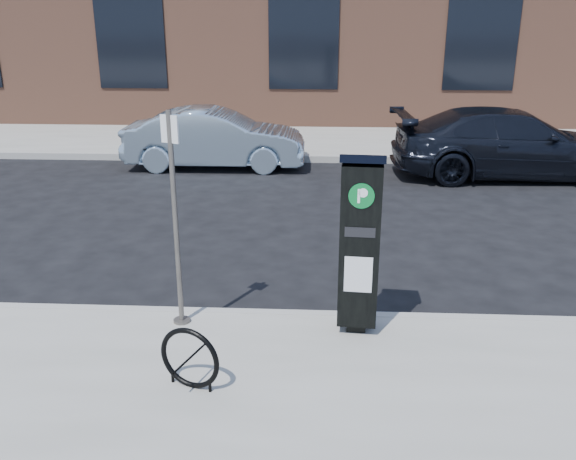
# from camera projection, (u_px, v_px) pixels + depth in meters

# --- Properties ---
(ground) EXTENTS (120.00, 120.00, 0.00)m
(ground) POSITION_uv_depth(u_px,v_px,m) (271.00, 323.00, 6.92)
(ground) COLOR black
(ground) RESTS_ON ground
(sidewalk_far) EXTENTS (60.00, 12.00, 0.15)m
(sidewalk_far) POSITION_uv_depth(u_px,v_px,m) (305.00, 118.00, 20.07)
(sidewalk_far) COLOR gray
(sidewalk_far) RESTS_ON ground
(curb_near) EXTENTS (60.00, 0.12, 0.16)m
(curb_near) POSITION_uv_depth(u_px,v_px,m) (271.00, 318.00, 6.87)
(curb_near) COLOR #9E9B93
(curb_near) RESTS_ON ground
(curb_far) EXTENTS (60.00, 0.12, 0.16)m
(curb_far) POSITION_uv_depth(u_px,v_px,m) (298.00, 159.00, 14.44)
(curb_far) COLOR #9E9B93
(curb_far) RESTS_ON ground
(parking_kiosk) EXTENTS (0.47, 0.42, 1.92)m
(parking_kiosk) POSITION_uv_depth(u_px,v_px,m) (360.00, 242.00, 6.16)
(parking_kiosk) COLOR black
(parking_kiosk) RESTS_ON sidewalk_near
(sign_pole) EXTENTS (0.19, 0.18, 2.29)m
(sign_pole) POSITION_uv_depth(u_px,v_px,m) (176.00, 223.00, 6.25)
(sign_pole) COLOR #4A4641
(sign_pole) RESTS_ON sidewalk_near
(bike_rack) EXTENTS (0.57, 0.25, 0.59)m
(bike_rack) POSITION_uv_depth(u_px,v_px,m) (190.00, 359.00, 5.38)
(bike_rack) COLOR black
(bike_rack) RESTS_ON sidewalk_near
(car_silver) EXTENTS (4.05, 1.46, 1.33)m
(car_silver) POSITION_uv_depth(u_px,v_px,m) (215.00, 138.00, 13.75)
(car_silver) COLOR #9EB7C9
(car_silver) RESTS_ON ground
(car_dark) EXTENTS (5.06, 2.24, 1.45)m
(car_dark) POSITION_uv_depth(u_px,v_px,m) (510.00, 143.00, 12.96)
(car_dark) COLOR black
(car_dark) RESTS_ON ground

